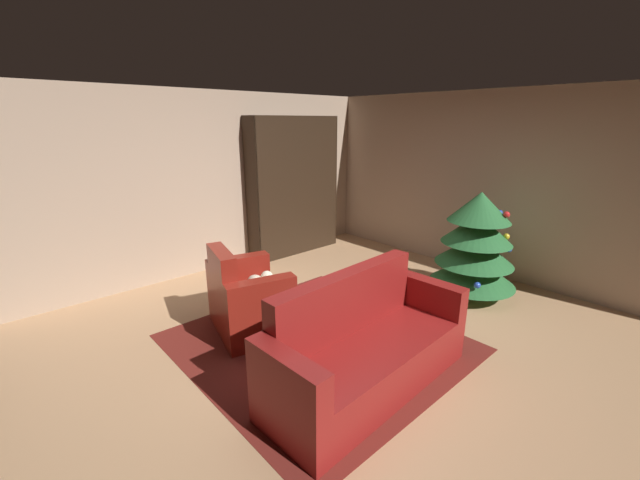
% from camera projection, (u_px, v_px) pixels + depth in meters
% --- Properties ---
extents(ground_plane, '(6.76, 6.76, 0.00)m').
position_uv_depth(ground_plane, '(345.00, 335.00, 4.14)').
color(ground_plane, tan).
extents(wall_back, '(5.59, 0.06, 2.58)m').
position_uv_depth(wall_back, '(486.00, 185.00, 5.60)').
color(wall_back, tan).
rests_on(wall_back, ground).
extents(wall_left, '(0.06, 5.75, 2.58)m').
position_uv_depth(wall_left, '(211.00, 183.00, 5.73)').
color(wall_left, tan).
rests_on(wall_left, ground).
extents(area_rug, '(2.59, 2.46, 0.01)m').
position_uv_depth(area_rug, '(318.00, 342.00, 4.01)').
color(area_rug, maroon).
rests_on(area_rug, ground).
extents(bookshelf_unit, '(0.34, 1.66, 2.24)m').
position_uv_depth(bookshelf_unit, '(299.00, 188.00, 6.56)').
color(bookshelf_unit, black).
rests_on(bookshelf_unit, ground).
extents(armchair_red, '(1.07, 0.91, 0.94)m').
position_uv_depth(armchair_red, '(247.00, 301.00, 4.17)').
color(armchair_red, maroon).
rests_on(armchair_red, ground).
extents(couch_red, '(0.80, 1.97, 0.95)m').
position_uv_depth(couch_red, '(365.00, 350.00, 3.30)').
color(couch_red, maroon).
rests_on(couch_red, ground).
extents(coffee_table, '(0.64, 0.64, 0.41)m').
position_uv_depth(coffee_table, '(318.00, 311.00, 3.88)').
color(coffee_table, black).
rests_on(coffee_table, ground).
extents(book_stack_on_table, '(0.21, 0.16, 0.13)m').
position_uv_depth(book_stack_on_table, '(312.00, 299.00, 3.88)').
color(book_stack_on_table, '#3A4B87').
rests_on(book_stack_on_table, coffee_table).
extents(bottle_on_table, '(0.08, 0.08, 0.29)m').
position_uv_depth(bottle_on_table, '(336.00, 296.00, 3.85)').
color(bottle_on_table, '#155425').
rests_on(bottle_on_table, coffee_table).
extents(decorated_tree, '(1.06, 1.06, 1.35)m').
position_uv_depth(decorated_tree, '(476.00, 245.00, 4.91)').
color(decorated_tree, brown).
rests_on(decorated_tree, ground).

